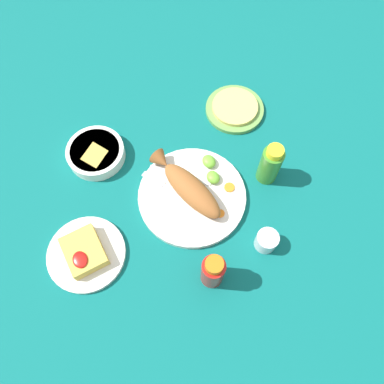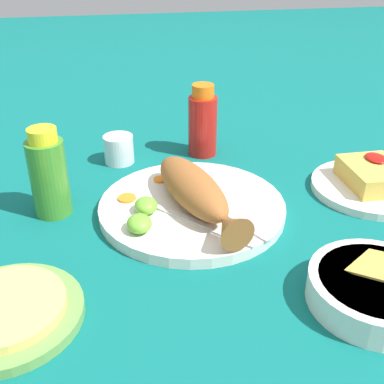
% 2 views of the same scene
% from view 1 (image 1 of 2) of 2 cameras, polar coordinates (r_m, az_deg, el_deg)
% --- Properties ---
extents(ground_plane, '(4.00, 4.00, 0.00)m').
position_cam_1_polar(ground_plane, '(1.07, 0.00, -0.84)').
color(ground_plane, '#0C605B').
extents(main_plate, '(0.31, 0.31, 0.02)m').
position_cam_1_polar(main_plate, '(1.06, 0.00, -0.65)').
color(main_plate, silver).
rests_on(main_plate, ground_plane).
extents(fried_fish, '(0.26, 0.12, 0.06)m').
position_cam_1_polar(fried_fish, '(1.03, -0.61, 0.82)').
color(fried_fish, '#935628').
rests_on(fried_fish, main_plate).
extents(fork_near, '(0.17, 0.10, 0.00)m').
position_cam_1_polar(fork_near, '(1.07, -3.96, 0.84)').
color(fork_near, silver).
rests_on(fork_near, main_plate).
extents(fork_far, '(0.14, 0.14, 0.00)m').
position_cam_1_polar(fork_far, '(1.08, -2.51, 2.67)').
color(fork_far, silver).
rests_on(fork_far, main_plate).
extents(carrot_slice_near, '(0.02, 0.02, 0.00)m').
position_cam_1_polar(carrot_slice_near, '(1.03, 4.33, -3.28)').
color(carrot_slice_near, orange).
rests_on(carrot_slice_near, main_plate).
extents(carrot_slice_mid, '(0.03, 0.03, 0.00)m').
position_cam_1_polar(carrot_slice_mid, '(1.07, 5.72, 0.71)').
color(carrot_slice_mid, orange).
rests_on(carrot_slice_mid, main_plate).
extents(lime_wedge_main, '(0.04, 0.04, 0.02)m').
position_cam_1_polar(lime_wedge_main, '(1.07, 3.24, 2.24)').
color(lime_wedge_main, '#6BB233').
rests_on(lime_wedge_main, main_plate).
extents(lime_wedge_side, '(0.04, 0.04, 0.02)m').
position_cam_1_polar(lime_wedge_side, '(1.09, 2.60, 4.68)').
color(lime_wedge_side, '#6BB233').
rests_on(lime_wedge_side, main_plate).
extents(hot_sauce_bottle_red, '(0.06, 0.06, 0.15)m').
position_cam_1_polar(hot_sauce_bottle_red, '(0.94, 3.20, -11.96)').
color(hot_sauce_bottle_red, '#B21914').
rests_on(hot_sauce_bottle_red, ground_plane).
extents(hot_sauce_bottle_green, '(0.06, 0.06, 0.15)m').
position_cam_1_polar(hot_sauce_bottle_green, '(1.06, 11.82, 4.16)').
color(hot_sauce_bottle_green, '#3D8428').
rests_on(hot_sauce_bottle_green, ground_plane).
extents(salt_cup, '(0.06, 0.06, 0.06)m').
position_cam_1_polar(salt_cup, '(1.02, 11.23, -7.35)').
color(salt_cup, silver).
rests_on(salt_cup, ground_plane).
extents(side_plate_fries, '(0.21, 0.21, 0.01)m').
position_cam_1_polar(side_plate_fries, '(1.05, -15.77, -9.08)').
color(side_plate_fries, silver).
rests_on(side_plate_fries, ground_plane).
extents(fries_pile, '(0.11, 0.09, 0.04)m').
position_cam_1_polar(fries_pile, '(1.02, -16.14, -8.74)').
color(fries_pile, gold).
rests_on(fries_pile, side_plate_fries).
extents(guacamole_bowl, '(0.17, 0.17, 0.05)m').
position_cam_1_polar(guacamole_bowl, '(1.15, -14.45, 5.82)').
color(guacamole_bowl, white).
rests_on(guacamole_bowl, ground_plane).
extents(tortilla_plate, '(0.18, 0.18, 0.01)m').
position_cam_1_polar(tortilla_plate, '(1.23, 6.50, 12.42)').
color(tortilla_plate, '#6B9E4C').
rests_on(tortilla_plate, ground_plane).
extents(tortilla_stack, '(0.14, 0.14, 0.01)m').
position_cam_1_polar(tortilla_stack, '(1.22, 6.57, 12.79)').
color(tortilla_stack, '#E0C666').
rests_on(tortilla_stack, tortilla_plate).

